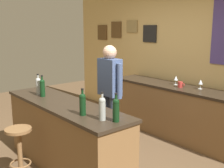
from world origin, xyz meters
The scene contains 14 objects.
ground_plane centered at (0.00, 0.00, 0.00)m, with size 10.00×10.00×0.00m, color brown.
back_wall centered at (0.01, 2.03, 1.41)m, with size 6.00×0.09×2.80m.
bar_counter centered at (0.00, -0.40, 0.46)m, with size 2.23×0.60×0.92m.
side_counter centered at (0.40, 1.65, 0.45)m, with size 2.86×0.56×0.90m.
bartender centered at (-0.12, 0.47, 0.94)m, with size 0.52×0.21×1.62m.
bar_stool centered at (-0.11, -0.98, 0.46)m, with size 0.32×0.32×0.68m.
wine_bottle_a centered at (-0.61, -0.45, 1.06)m, with size 0.07×0.07×0.31m.
wine_bottle_b centered at (-0.48, -0.45, 1.06)m, with size 0.07×0.07×0.31m.
wine_bottle_c centered at (0.58, -0.50, 1.06)m, with size 0.07×0.07×0.31m.
wine_bottle_d centered at (0.85, -0.44, 1.06)m, with size 0.07×0.07×0.31m.
wine_bottle_e centered at (0.98, -0.36, 1.06)m, with size 0.07×0.07×0.31m.
wine_glass_a centered at (0.17, 1.72, 1.01)m, with size 0.07×0.07×0.16m.
wine_glass_b centered at (0.64, 1.75, 1.01)m, with size 0.07×0.07×0.16m.
coffee_mug centered at (0.36, 1.60, 0.95)m, with size 0.12×0.08×0.09m.
Camera 1 is at (3.08, -2.19, 1.90)m, focal length 44.94 mm.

